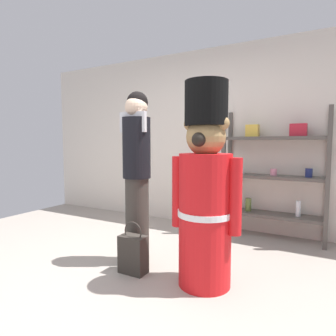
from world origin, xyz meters
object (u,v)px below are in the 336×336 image
(teddy_bear_guard, at_px, (205,193))
(person_shopper, at_px, (137,170))
(merchandise_shelf, at_px, (274,172))
(shopping_bag, at_px, (133,254))

(teddy_bear_guard, bearing_deg, person_shopper, 171.42)
(merchandise_shelf, xyz_separation_m, person_shopper, (-1.10, -1.48, 0.09))
(shopping_bag, bearing_deg, merchandise_shelf, 60.22)
(teddy_bear_guard, distance_m, shopping_bag, 0.92)
(merchandise_shelf, distance_m, shopping_bag, 2.09)
(merchandise_shelf, relative_size, teddy_bear_guard, 0.95)
(person_shopper, bearing_deg, shopping_bag, -63.99)
(merchandise_shelf, height_order, teddy_bear_guard, teddy_bear_guard)
(teddy_bear_guard, height_order, shopping_bag, teddy_bear_guard)
(teddy_bear_guard, xyz_separation_m, shopping_bag, (-0.68, -0.11, -0.62))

